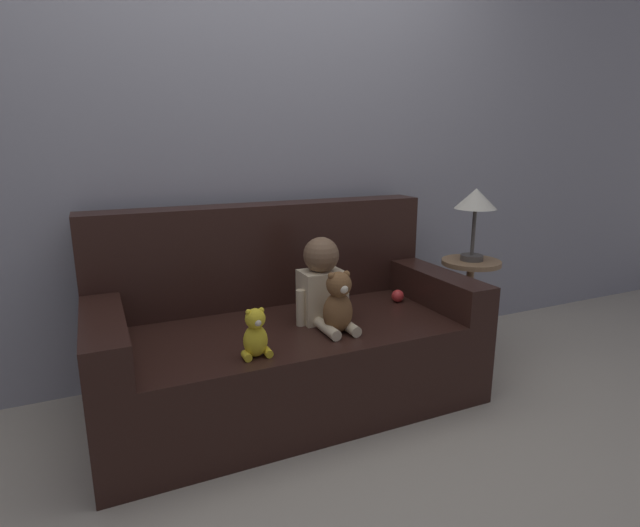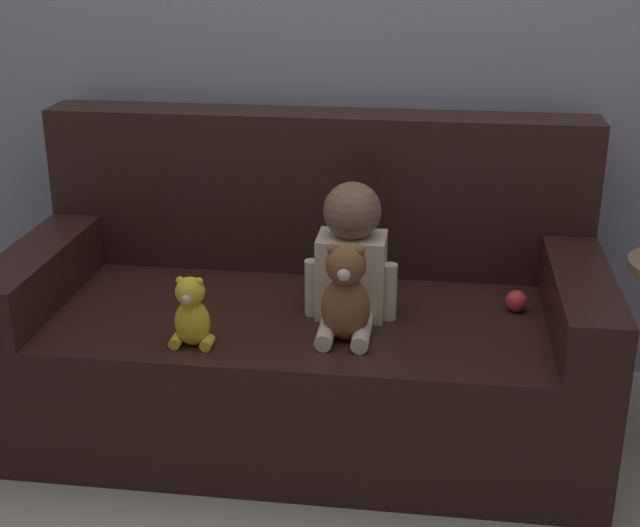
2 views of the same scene
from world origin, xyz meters
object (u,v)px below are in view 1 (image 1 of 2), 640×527
at_px(couch, 284,335).
at_px(side_table, 474,231).
at_px(teddy_bear_brown, 338,303).
at_px(toy_ball, 398,296).
at_px(person_baby, 322,284).
at_px(plush_toy_side, 256,334).

distance_m(couch, side_table, 1.15).
distance_m(teddy_bear_brown, side_table, 0.97).
relative_size(teddy_bear_brown, toy_ball, 4.31).
distance_m(person_baby, side_table, 0.94).
bearing_deg(plush_toy_side, couch, 55.65).
bearing_deg(plush_toy_side, person_baby, 32.03).
height_order(couch, toy_ball, couch).
relative_size(teddy_bear_brown, plush_toy_side, 1.40).
height_order(teddy_bear_brown, side_table, side_table).
bearing_deg(teddy_bear_brown, plush_toy_side, -167.17).
xyz_separation_m(couch, person_baby, (0.15, -0.12, 0.27)).
relative_size(person_baby, toy_ball, 6.13).
bearing_deg(toy_ball, side_table, -3.15).
xyz_separation_m(person_baby, toy_ball, (0.47, 0.09, -0.14)).
height_order(person_baby, side_table, side_table).
distance_m(couch, person_baby, 0.33).
relative_size(teddy_bear_brown, side_table, 0.28).
height_order(couch, teddy_bear_brown, couch).
bearing_deg(toy_ball, couch, 177.48).
xyz_separation_m(teddy_bear_brown, side_table, (0.92, 0.22, 0.20)).
distance_m(plush_toy_side, side_table, 1.37).
bearing_deg(couch, person_baby, -39.43).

